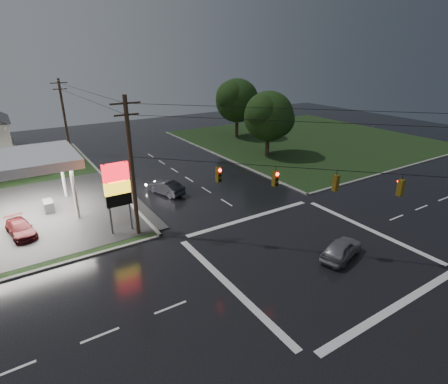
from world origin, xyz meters
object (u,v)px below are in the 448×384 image
utility_pole_nw (132,167)px  utility_pole_n (64,116)px  tree_ne_far (238,101)px  pylon_sign (117,187)px  car_crossing (341,249)px  car_pump (21,229)px  tree_ne_near (269,116)px  car_north (166,187)px

utility_pole_nw → utility_pole_n: utility_pole_nw is taller
tree_ne_far → pylon_sign: bearing=-139.6°
utility_pole_nw → tree_ne_far: bearing=42.6°
utility_pole_nw → utility_pole_n: (0.00, 28.50, -0.25)m
utility_pole_n → car_crossing: 41.46m
utility_pole_n → tree_ne_far: (26.65, -4.01, 0.71)m
car_pump → tree_ne_near: bearing=3.7°
tree_ne_far → car_north: (-21.23, -17.65, -5.46)m
utility_pole_n → car_pump: size_ratio=2.55×
car_crossing → car_pump: (-19.10, 16.01, -0.11)m
utility_pole_n → car_crossing: size_ratio=2.54×
utility_pole_n → tree_ne_near: 28.55m
tree_ne_near → tree_ne_far: tree_ne_far is taller
car_north → utility_pole_n: bearing=-94.9°
car_pump → car_north: bearing=-1.4°
utility_pole_n → pylon_sign: bearing=-92.1°
pylon_sign → utility_pole_n: utility_pole_n is taller
pylon_sign → tree_ne_far: (27.65, 23.49, 2.17)m
pylon_sign → car_crossing: size_ratio=1.45×
tree_ne_near → car_crossing: 27.23m
pylon_sign → tree_ne_near: 27.23m
car_crossing → car_pump: car_crossing is taller
utility_pole_nw → car_north: 10.06m
utility_pole_nw → tree_ne_near: utility_pole_nw is taller
car_crossing → car_north: bearing=1.3°
utility_pole_n → car_pump: 25.45m
pylon_sign → utility_pole_nw: 2.22m
tree_ne_near → tree_ne_far: size_ratio=0.92×
car_pump → car_crossing: bearing=-49.9°
utility_pole_nw → tree_ne_far: utility_pole_nw is taller
pylon_sign → car_crossing: (12.07, -12.17, -3.31)m
tree_ne_near → car_north: 19.68m
pylon_sign → utility_pole_n: (1.00, 27.50, 1.46)m
tree_ne_far → car_north: 28.14m
utility_pole_nw → tree_ne_near: size_ratio=1.22×
tree_ne_far → car_pump: (-34.67, -19.65, -5.58)m
tree_ne_near → utility_pole_n: bearing=145.9°
utility_pole_n → car_pump: bearing=-108.7°
tree_ne_far → car_pump: tree_ne_far is taller
car_north → utility_pole_nw: bearing=32.7°
utility_pole_nw → tree_ne_near: 26.74m
car_north → car_pump: (-13.44, -2.00, -0.12)m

